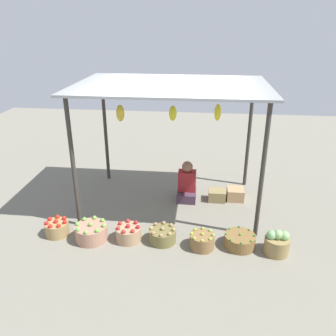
% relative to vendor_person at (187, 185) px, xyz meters
% --- Properties ---
extents(ground_plane, '(14.00, 14.00, 0.00)m').
position_rel_vendor_person_xyz_m(ground_plane, '(-0.29, -0.18, -0.30)').
color(ground_plane, slate).
extents(market_stall_structure, '(3.26, 2.19, 2.25)m').
position_rel_vendor_person_xyz_m(market_stall_structure, '(-0.30, -0.18, 1.77)').
color(market_stall_structure, '#38332D').
rests_on(market_stall_structure, ground).
extents(vendor_person, '(0.36, 0.44, 0.78)m').
position_rel_vendor_person_xyz_m(vendor_person, '(0.00, 0.00, 0.00)').
color(vendor_person, '#442E3F').
rests_on(vendor_person, ground).
extents(basket_red_tomatoes, '(0.38, 0.38, 0.29)m').
position_rel_vendor_person_xyz_m(basket_red_tomatoes, '(-2.04, -1.46, -0.18)').
color(basket_red_tomatoes, '#9B7E4D').
rests_on(basket_red_tomatoes, ground).
extents(basket_green_apples, '(0.51, 0.51, 0.31)m').
position_rel_vendor_person_xyz_m(basket_green_apples, '(-1.44, -1.53, -0.17)').
color(basket_green_apples, '#A7775F').
rests_on(basket_green_apples, ground).
extents(basket_red_apples, '(0.40, 0.40, 0.29)m').
position_rel_vendor_person_xyz_m(basket_red_apples, '(-0.84, -1.48, -0.17)').
color(basket_red_apples, tan).
rests_on(basket_red_apples, ground).
extents(basket_potatoes, '(0.43, 0.43, 0.26)m').
position_rel_vendor_person_xyz_m(basket_potatoes, '(-0.30, -1.46, -0.19)').
color(basket_potatoes, brown).
rests_on(basket_potatoes, ground).
extents(basket_limes, '(0.38, 0.38, 0.27)m').
position_rel_vendor_person_xyz_m(basket_limes, '(0.33, -1.56, -0.18)').
color(basket_limes, brown).
rests_on(basket_limes, ground).
extents(basket_green_chilies, '(0.48, 0.48, 0.24)m').
position_rel_vendor_person_xyz_m(basket_green_chilies, '(0.91, -1.47, -0.19)').
color(basket_green_chilies, brown).
rests_on(basket_green_chilies, ground).
extents(basket_cabbages, '(0.37, 0.37, 0.40)m').
position_rel_vendor_person_xyz_m(basket_cabbages, '(1.44, -1.58, -0.13)').
color(basket_cabbages, olive).
rests_on(basket_cabbages, ground).
extents(wooden_crate_near_vendor, '(0.33, 0.27, 0.21)m').
position_rel_vendor_person_xyz_m(wooden_crate_near_vendor, '(0.59, -0.01, -0.19)').
color(wooden_crate_near_vendor, olive).
rests_on(wooden_crate_near_vendor, ground).
extents(wooden_crate_stacked_rear, '(0.32, 0.32, 0.23)m').
position_rel_vendor_person_xyz_m(wooden_crate_stacked_rear, '(0.95, 0.07, -0.18)').
color(wooden_crate_stacked_rear, tan).
rests_on(wooden_crate_stacked_rear, ground).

